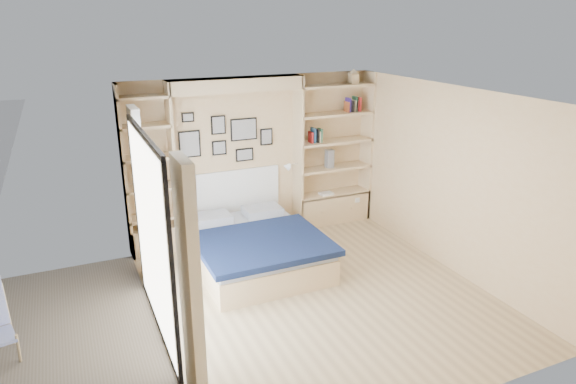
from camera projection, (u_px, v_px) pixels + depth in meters
name	position (u px, v px, depth m)	size (l,w,h in m)	color
ground	(317.00, 293.00, 6.52)	(4.50, 4.50, 0.00)	tan
room_shell	(246.00, 183.00, 7.34)	(4.50, 4.50, 4.50)	#DCBA8A
bed	(254.00, 247.00, 7.19)	(1.71, 2.23, 1.07)	#D9BA8C
photo_gallery	(225.00, 137.00, 7.75)	(1.48, 0.02, 0.82)	black
reading_lamps	(240.00, 172.00, 7.78)	(1.92, 0.12, 0.15)	silver
shelf_decor	(319.00, 126.00, 8.18)	(3.51, 0.23, 2.03)	#A51E1E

